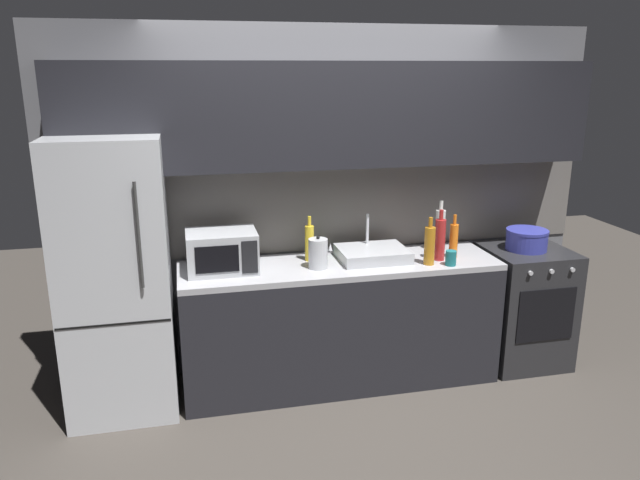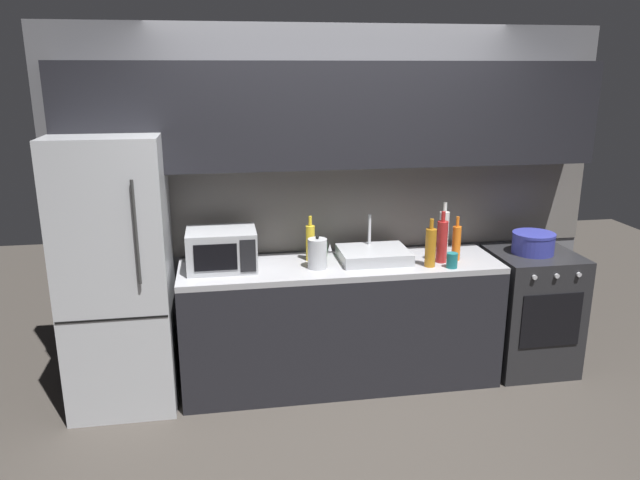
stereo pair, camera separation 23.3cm
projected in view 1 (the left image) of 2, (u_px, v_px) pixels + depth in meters
The scene contains 16 objects.
ground_plane at pixel (378, 452), 3.63m from camera, with size 10.00×10.00×0.00m, color #3D3833.
back_wall at pixel (331, 164), 4.32m from camera, with size 3.96×0.44×2.50m.
counter_run at pixel (340, 323), 4.35m from camera, with size 2.22×0.60×0.90m.
refrigerator at pixel (116, 278), 3.90m from camera, with size 0.68×0.69×1.82m.
oven_range at pixel (523, 305), 4.66m from camera, with size 0.60×0.62×0.90m.
microwave at pixel (222, 251), 4.03m from camera, with size 0.46×0.35×0.27m.
sink_basin at pixel (372, 254), 4.29m from camera, with size 0.48×0.38×0.30m.
kettle at pixel (318, 253), 4.09m from camera, with size 0.17×0.13×0.23m.
wine_bottle_red at pixel (440, 239), 4.25m from camera, with size 0.07×0.07×0.36m.
wine_bottle_white at pixel (440, 230), 4.46m from camera, with size 0.07×0.07×0.38m.
wine_bottle_yellow at pixel (309, 242), 4.24m from camera, with size 0.06×0.06×0.32m.
wine_bottle_orange at pixel (454, 240), 4.31m from camera, with size 0.06×0.06×0.31m.
wine_bottle_amber at pixel (430, 245), 4.16m from camera, with size 0.07×0.07×0.33m.
mug_teal at pixel (451, 258), 4.16m from camera, with size 0.07×0.07×0.10m, color #19666B.
mug_green at pixel (320, 249), 4.36m from camera, with size 0.08×0.08×0.11m, color #1E6B2D.
cooking_pot at pixel (527, 240), 4.51m from camera, with size 0.30×0.30×0.15m.
Camera 1 is at (-1.04, -2.98, 2.22)m, focal length 34.14 mm.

